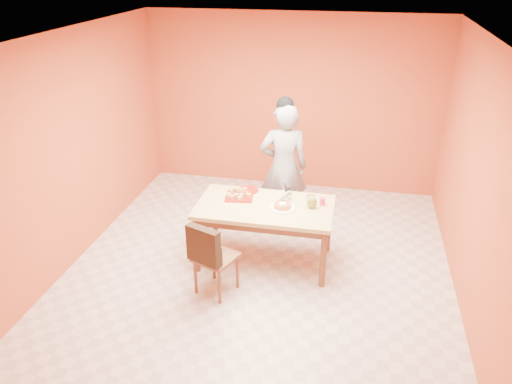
% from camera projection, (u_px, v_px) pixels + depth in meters
% --- Properties ---
extents(floor, '(5.00, 5.00, 0.00)m').
position_uv_depth(floor, '(259.00, 268.00, 6.02)').
color(floor, beige).
rests_on(floor, ground).
extents(ceiling, '(5.00, 5.00, 0.00)m').
position_uv_depth(ceiling, '(260.00, 37.00, 4.85)').
color(ceiling, silver).
rests_on(ceiling, wall_back).
extents(wall_back, '(4.50, 0.00, 4.50)m').
position_uv_depth(wall_back, '(292.00, 104.00, 7.64)').
color(wall_back, '#B14728').
rests_on(wall_back, floor).
extents(wall_left, '(0.00, 5.00, 5.00)m').
position_uv_depth(wall_left, '(72.00, 150.00, 5.85)').
color(wall_left, '#B14728').
rests_on(wall_left, floor).
extents(wall_right, '(0.00, 5.00, 5.00)m').
position_uv_depth(wall_right, '(478.00, 182.00, 5.02)').
color(wall_right, '#B14728').
rests_on(wall_right, floor).
extents(dining_table, '(1.60, 0.90, 0.76)m').
position_uv_depth(dining_table, '(265.00, 212.00, 5.90)').
color(dining_table, tan).
rests_on(dining_table, floor).
extents(dining_chair, '(0.54, 0.60, 0.90)m').
position_uv_depth(dining_chair, '(215.00, 256.00, 5.41)').
color(dining_chair, brown).
rests_on(dining_chair, floor).
extents(pastry_pile, '(0.29, 0.29, 0.10)m').
position_uv_depth(pastry_pile, '(240.00, 192.00, 6.03)').
color(pastry_pile, tan).
rests_on(pastry_pile, pastry_platter).
extents(person, '(0.72, 0.56, 1.75)m').
position_uv_depth(person, '(284.00, 167.00, 6.60)').
color(person, '#949496').
rests_on(person, floor).
extents(pastry_platter, '(0.37, 0.37, 0.02)m').
position_uv_depth(pastry_platter, '(240.00, 196.00, 6.06)').
color(pastry_platter, maroon).
rests_on(pastry_platter, dining_table).
extents(red_dinner_plate, '(0.32, 0.32, 0.02)m').
position_uv_depth(red_dinner_plate, '(248.00, 190.00, 6.21)').
color(red_dinner_plate, maroon).
rests_on(red_dinner_plate, dining_table).
extents(white_cake_plate, '(0.39, 0.39, 0.01)m').
position_uv_depth(white_cake_plate, '(282.00, 208.00, 5.79)').
color(white_cake_plate, white).
rests_on(white_cake_plate, dining_table).
extents(sponge_cake, '(0.26, 0.26, 0.05)m').
position_uv_depth(sponge_cake, '(282.00, 205.00, 5.78)').
color(sponge_cake, '#C07831').
rests_on(sponge_cake, white_cake_plate).
extents(cake_server, '(0.14, 0.24, 0.01)m').
position_uv_depth(cake_server, '(286.00, 197.00, 5.92)').
color(cake_server, silver).
rests_on(cake_server, sponge_cake).
extents(egg_ornament, '(0.12, 0.10, 0.15)m').
position_uv_depth(egg_ornament, '(312.00, 202.00, 5.76)').
color(egg_ornament, olive).
rests_on(egg_ornament, dining_table).
extents(magenta_glass, '(0.08, 0.08, 0.09)m').
position_uv_depth(magenta_glass, '(322.00, 202.00, 5.84)').
color(magenta_glass, '#CE1E66').
rests_on(magenta_glass, dining_table).
extents(checker_tin, '(0.12, 0.12, 0.03)m').
position_uv_depth(checker_tin, '(311.00, 197.00, 6.03)').
color(checker_tin, '#37230F').
rests_on(checker_tin, dining_table).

